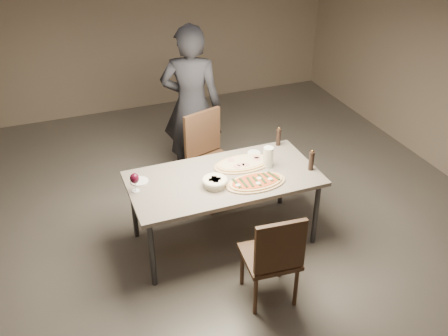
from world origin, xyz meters
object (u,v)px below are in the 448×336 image
object	(u,v)px
carafe	(268,157)
diner	(191,106)
bread_basket	(215,182)
pepper_mill_left	(311,160)
dining_table	(224,182)
zucchini_pizza	(256,182)
ham_pizza	(243,163)
chair_far	(209,153)
chair_near	(274,255)

from	to	relation	value
carafe	diner	size ratio (longest dim) A/B	0.11
bread_basket	pepper_mill_left	xyz separation A→B (m)	(0.96, -0.06, 0.05)
dining_table	zucchini_pizza	size ratio (longest dim) A/B	3.10
zucchini_pizza	carafe	size ratio (longest dim) A/B	2.84
zucchini_pizza	ham_pizza	bearing A→B (deg)	107.02
carafe	diner	world-z (taller)	diner
bread_basket	carafe	distance (m)	0.63
chair_far	diner	distance (m)	0.60
ham_pizza	chair_near	bearing A→B (deg)	-115.85
diner	chair_far	bearing A→B (deg)	118.52
diner	carafe	bearing A→B (deg)	131.35
dining_table	chair_far	bearing A→B (deg)	80.68
bread_basket	chair_near	bearing A→B (deg)	-75.42
dining_table	chair_near	size ratio (longest dim) A/B	1.92
chair_near	carafe	bearing A→B (deg)	73.16
zucchini_pizza	bread_basket	world-z (taller)	bread_basket
carafe	chair_far	size ratio (longest dim) A/B	0.20
chair_near	diner	bearing A→B (deg)	94.96
zucchini_pizza	bread_basket	xyz separation A→B (m)	(-0.37, 0.10, 0.03)
dining_table	chair_far	xyz separation A→B (m)	(0.13, 0.78, -0.12)
zucchini_pizza	dining_table	bearing A→B (deg)	158.63
carafe	chair_far	bearing A→B (deg)	114.85
dining_table	pepper_mill_left	size ratio (longest dim) A/B	8.22
zucchini_pizza	chair_far	distance (m)	1.02
ham_pizza	chair_far	xyz separation A→B (m)	(-0.13, 0.64, -0.19)
ham_pizza	bread_basket	distance (m)	0.47
chair_far	diner	size ratio (longest dim) A/B	0.54
pepper_mill_left	bread_basket	bearing A→B (deg)	176.50
pepper_mill_left	carafe	bearing A→B (deg)	149.50
zucchini_pizza	diner	size ratio (longest dim) A/B	0.31
zucchini_pizza	pepper_mill_left	distance (m)	0.60
chair_far	dining_table	bearing A→B (deg)	63.52
dining_table	bread_basket	distance (m)	0.21
zucchini_pizza	chair_far	size ratio (longest dim) A/B	0.57
bread_basket	carafe	size ratio (longest dim) A/B	1.15
dining_table	zucchini_pizza	xyz separation A→B (m)	(0.24, -0.21, 0.07)
ham_pizza	diner	distance (m)	1.14
ham_pizza	diner	size ratio (longest dim) A/B	0.32
bread_basket	chair_far	distance (m)	0.96
bread_basket	chair_far	world-z (taller)	chair_far
carafe	chair_far	xyz separation A→B (m)	(-0.35, 0.75, -0.28)
diner	ham_pizza	bearing A→B (deg)	122.53
bread_basket	diner	xyz separation A→B (m)	(0.22, 1.37, 0.14)
zucchini_pizza	carafe	bearing A→B (deg)	66.73
pepper_mill_left	chair_near	size ratio (longest dim) A/B	0.23
pepper_mill_left	diner	size ratio (longest dim) A/B	0.12
ham_pizza	pepper_mill_left	size ratio (longest dim) A/B	2.76
ham_pizza	bread_basket	bearing A→B (deg)	-163.03
chair_near	chair_far	size ratio (longest dim) A/B	0.92
bread_basket	diner	distance (m)	1.40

